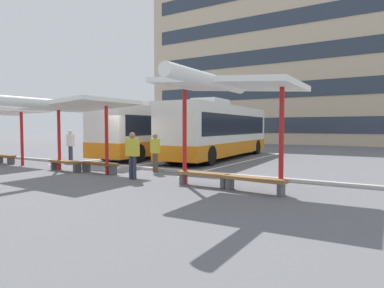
% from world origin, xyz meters
% --- Properties ---
extents(ground_plane, '(160.00, 160.00, 0.00)m').
position_xyz_m(ground_plane, '(0.00, 0.00, 0.00)').
color(ground_plane, slate).
extents(terminal_building, '(34.06, 10.57, 22.01)m').
position_xyz_m(terminal_building, '(0.04, 30.53, 9.65)').
color(terminal_building, '#C6B293').
rests_on(terminal_building, ground).
extents(coach_bus_0, '(3.16, 11.72, 3.46)m').
position_xyz_m(coach_bus_0, '(-2.15, 6.81, 1.58)').
color(coach_bus_0, silver).
rests_on(coach_bus_0, ground).
extents(coach_bus_1, '(3.21, 11.30, 3.53)m').
position_xyz_m(coach_bus_1, '(1.83, 7.35, 1.63)').
color(coach_bus_1, silver).
rests_on(coach_bus_1, ground).
extents(lane_stripe_0, '(0.16, 14.00, 0.01)m').
position_xyz_m(lane_stripe_0, '(-3.95, 6.54, 0.00)').
color(lane_stripe_0, white).
rests_on(lane_stripe_0, ground).
extents(lane_stripe_1, '(0.16, 14.00, 0.01)m').
position_xyz_m(lane_stripe_1, '(0.00, 6.54, 0.00)').
color(lane_stripe_1, white).
rests_on(lane_stripe_1, ground).
extents(lane_stripe_2, '(0.16, 14.00, 0.01)m').
position_xyz_m(lane_stripe_2, '(3.95, 6.54, 0.00)').
color(lane_stripe_2, white).
rests_on(lane_stripe_2, ground).
extents(bench_0, '(1.59, 0.55, 0.45)m').
position_xyz_m(bench_0, '(-6.46, -1.26, 0.33)').
color(bench_0, brown).
rests_on(bench_0, ground).
extents(waiting_shelter_1, '(3.95, 5.14, 3.04)m').
position_xyz_m(waiting_shelter_1, '(-0.36, -1.70, 2.78)').
color(waiting_shelter_1, red).
rests_on(waiting_shelter_1, ground).
extents(bench_1, '(1.99, 0.58, 0.45)m').
position_xyz_m(bench_1, '(-1.26, -1.54, 0.34)').
color(bench_1, brown).
rests_on(bench_1, ground).
extents(bench_2, '(1.98, 0.54, 0.45)m').
position_xyz_m(bench_2, '(0.54, -1.29, 0.34)').
color(bench_2, brown).
rests_on(bench_2, ground).
extents(waiting_shelter_2, '(4.26, 4.80, 3.43)m').
position_xyz_m(waiting_shelter_2, '(6.61, -1.92, 3.14)').
color(waiting_shelter_2, red).
rests_on(waiting_shelter_2, ground).
extents(bench_3, '(1.81, 0.44, 0.45)m').
position_xyz_m(bench_3, '(5.71, -1.68, 0.34)').
color(bench_3, brown).
rests_on(bench_3, ground).
extents(bench_4, '(1.97, 0.61, 0.45)m').
position_xyz_m(bench_4, '(7.51, -1.84, 0.34)').
color(bench_4, brown).
rests_on(bench_4, ground).
extents(platform_kerb, '(44.00, 0.24, 0.12)m').
position_xyz_m(platform_kerb, '(0.00, 0.61, 0.06)').
color(platform_kerb, '#ADADA8').
rests_on(platform_kerb, ground).
extents(waiting_passenger_0, '(0.50, 0.23, 1.72)m').
position_xyz_m(waiting_passenger_0, '(2.79, -1.77, 1.00)').
color(waiting_passenger_0, '#33384C').
rests_on(waiting_passenger_0, ground).
extents(waiting_passenger_1, '(0.52, 0.39, 1.64)m').
position_xyz_m(waiting_passenger_1, '(2.33, 0.19, 0.94)').
color(waiting_passenger_1, brown).
rests_on(waiting_passenger_1, ground).
extents(waiting_passenger_2, '(0.54, 0.31, 1.75)m').
position_xyz_m(waiting_passenger_2, '(-4.22, 1.10, 1.02)').
color(waiting_passenger_2, '#33384C').
rests_on(waiting_passenger_2, ground).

